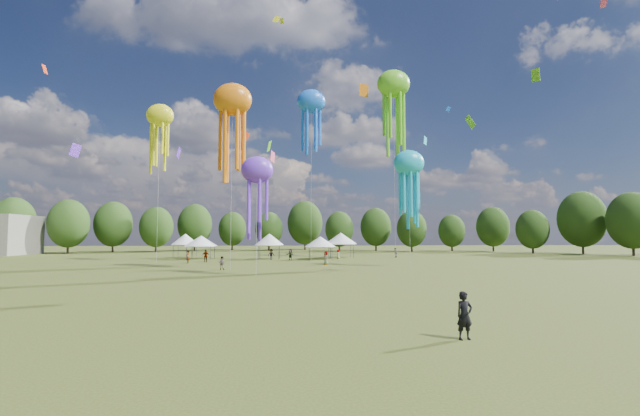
{
  "coord_description": "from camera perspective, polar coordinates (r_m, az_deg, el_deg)",
  "views": [
    {
      "loc": [
        1.36,
        -18.21,
        3.83
      ],
      "look_at": [
        3.53,
        15.0,
        6.0
      ],
      "focal_mm": 24.03,
      "sensor_mm": 36.0,
      "label": 1
    }
  ],
  "objects": [
    {
      "name": "show_kites",
      "position": [
        63.57,
        0.39,
        11.63
      ],
      "size": [
        41.97,
        32.46,
        32.42
      ],
      "color": "orange",
      "rests_on": "ground"
    },
    {
      "name": "spectators_far",
      "position": [
        66.81,
        -3.36,
        -6.27
      ],
      "size": [
        33.4,
        18.66,
        1.83
      ],
      "color": "gray",
      "rests_on": "ground"
    },
    {
      "name": "ground",
      "position": [
        18.66,
        -8.13,
        -15.54
      ],
      "size": [
        300.0,
        300.0,
        0.0
      ],
      "primitive_type": "plane",
      "color": "#384416",
      "rests_on": "ground"
    },
    {
      "name": "treeline",
      "position": [
        80.94,
        -7.44,
        -1.77
      ],
      "size": [
        201.57,
        95.24,
        13.43
      ],
      "color": "#38281C",
      "rests_on": "ground"
    },
    {
      "name": "spectator_near",
      "position": [
        49.73,
        -12.95,
        -7.17
      ],
      "size": [
        0.83,
        0.69,
        1.52
      ],
      "primitive_type": "imported",
      "rotation": [
        0.0,
        0.0,
        2.97
      ],
      "color": "gray",
      "rests_on": "ground"
    },
    {
      "name": "observer_main",
      "position": [
        17.22,
        18.69,
        -13.41
      ],
      "size": [
        0.7,
        0.52,
        1.76
      ],
      "primitive_type": "imported",
      "rotation": [
        0.0,
        0.0,
        0.17
      ],
      "color": "black",
      "rests_on": "ground"
    },
    {
      "name": "festival_tents",
      "position": [
        73.09,
        -6.89,
        -4.23
      ],
      "size": [
        32.3,
        11.16,
        4.4
      ],
      "color": "#47474C",
      "rests_on": "ground"
    },
    {
      "name": "small_kites",
      "position": [
        64.75,
        -5.96,
        20.18
      ],
      "size": [
        69.72,
        54.35,
        43.18
      ],
      "color": "orange",
      "rests_on": "ground"
    }
  ]
}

